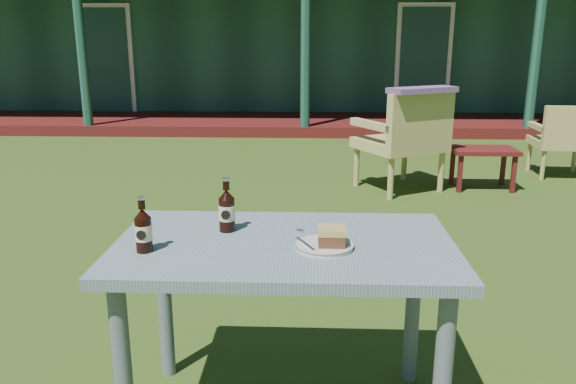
{
  "coord_description": "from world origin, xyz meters",
  "views": [
    {
      "loc": [
        0.09,
        -3.47,
        1.41
      ],
      "look_at": [
        0.0,
        -1.3,
        0.82
      ],
      "focal_mm": 35.0,
      "sensor_mm": 36.0,
      "label": 1
    }
  ],
  "objects_px": {
    "plate": "(324,245)",
    "armchair_right": "(565,137)",
    "cola_bottle_near": "(227,210)",
    "cafe_table": "(285,268)",
    "side_table": "(484,154)",
    "cake_slice": "(332,236)",
    "armchair_left": "(406,136)",
    "cola_bottle_far": "(143,230)"
  },
  "relations": [
    {
      "from": "plate",
      "to": "cake_slice",
      "type": "bearing_deg",
      "value": -14.41
    },
    {
      "from": "cake_slice",
      "to": "armchair_left",
      "type": "xyz_separation_m",
      "value": [
        0.82,
        3.44,
        -0.23
      ]
    },
    {
      "from": "cola_bottle_near",
      "to": "side_table",
      "type": "height_order",
      "value": "cola_bottle_near"
    },
    {
      "from": "cola_bottle_near",
      "to": "cola_bottle_far",
      "type": "xyz_separation_m",
      "value": [
        -0.25,
        -0.22,
        -0.0
      ]
    },
    {
      "from": "plate",
      "to": "side_table",
      "type": "distance_m",
      "value": 3.92
    },
    {
      "from": "armchair_left",
      "to": "side_table",
      "type": "distance_m",
      "value": 0.8
    },
    {
      "from": "plate",
      "to": "cola_bottle_far",
      "type": "xyz_separation_m",
      "value": [
        -0.61,
        -0.06,
        0.07
      ]
    },
    {
      "from": "cake_slice",
      "to": "side_table",
      "type": "relative_size",
      "value": 0.15
    },
    {
      "from": "cola_bottle_near",
      "to": "armchair_right",
      "type": "relative_size",
      "value": 0.26
    },
    {
      "from": "plate",
      "to": "armchair_right",
      "type": "height_order",
      "value": "armchair_right"
    },
    {
      "from": "cake_slice",
      "to": "armchair_right",
      "type": "bearing_deg",
      "value": 57.73
    },
    {
      "from": "armchair_right",
      "to": "side_table",
      "type": "xyz_separation_m",
      "value": [
        -0.97,
        -0.5,
        -0.09
      ]
    },
    {
      "from": "cola_bottle_near",
      "to": "plate",
      "type": "bearing_deg",
      "value": -24.04
    },
    {
      "from": "side_table",
      "to": "cola_bottle_near",
      "type": "bearing_deg",
      "value": -120.15
    },
    {
      "from": "plate",
      "to": "armchair_right",
      "type": "bearing_deg",
      "value": 57.45
    },
    {
      "from": "cake_slice",
      "to": "side_table",
      "type": "xyz_separation_m",
      "value": [
        1.59,
        3.56,
        -0.42
      ]
    },
    {
      "from": "cola_bottle_near",
      "to": "armchair_left",
      "type": "bearing_deg",
      "value": 69.85
    },
    {
      "from": "cafe_table",
      "to": "side_table",
      "type": "relative_size",
      "value": 2.0
    },
    {
      "from": "plate",
      "to": "cola_bottle_far",
      "type": "height_order",
      "value": "cola_bottle_far"
    },
    {
      "from": "armchair_left",
      "to": "side_table",
      "type": "height_order",
      "value": "armchair_left"
    },
    {
      "from": "cafe_table",
      "to": "cola_bottle_near",
      "type": "xyz_separation_m",
      "value": [
        -0.22,
        0.11,
        0.18
      ]
    },
    {
      "from": "armchair_left",
      "to": "side_table",
      "type": "xyz_separation_m",
      "value": [
        0.77,
        0.12,
        -0.19
      ]
    },
    {
      "from": "cake_slice",
      "to": "cola_bottle_near",
      "type": "distance_m",
      "value": 0.42
    },
    {
      "from": "cake_slice",
      "to": "armchair_right",
      "type": "distance_m",
      "value": 4.81
    },
    {
      "from": "cola_bottle_near",
      "to": "cake_slice",
      "type": "bearing_deg",
      "value": -23.48
    },
    {
      "from": "cafe_table",
      "to": "armchair_left",
      "type": "bearing_deg",
      "value": 73.79
    },
    {
      "from": "cafe_table",
      "to": "armchair_left",
      "type": "xyz_separation_m",
      "value": [
        0.98,
        3.38,
        -0.08
      ]
    },
    {
      "from": "cafe_table",
      "to": "cola_bottle_far",
      "type": "distance_m",
      "value": 0.51
    },
    {
      "from": "cola_bottle_near",
      "to": "side_table",
      "type": "relative_size",
      "value": 0.34
    },
    {
      "from": "armchair_right",
      "to": "cafe_table",
      "type": "bearing_deg",
      "value": -124.28
    },
    {
      "from": "cafe_table",
      "to": "plate",
      "type": "distance_m",
      "value": 0.19
    },
    {
      "from": "cafe_table",
      "to": "cola_bottle_near",
      "type": "height_order",
      "value": "cola_bottle_near"
    },
    {
      "from": "cola_bottle_near",
      "to": "cola_bottle_far",
      "type": "bearing_deg",
      "value": -138.51
    },
    {
      "from": "plate",
      "to": "cake_slice",
      "type": "distance_m",
      "value": 0.04
    },
    {
      "from": "armchair_right",
      "to": "side_table",
      "type": "height_order",
      "value": "armchair_right"
    },
    {
      "from": "plate",
      "to": "cake_slice",
      "type": "height_order",
      "value": "cake_slice"
    },
    {
      "from": "cola_bottle_near",
      "to": "armchair_right",
      "type": "height_order",
      "value": "cola_bottle_near"
    },
    {
      "from": "cola_bottle_near",
      "to": "side_table",
      "type": "bearing_deg",
      "value": 59.85
    },
    {
      "from": "cake_slice",
      "to": "armchair_left",
      "type": "relative_size",
      "value": 0.1
    },
    {
      "from": "armchair_left",
      "to": "cafe_table",
      "type": "bearing_deg",
      "value": -106.21
    },
    {
      "from": "cola_bottle_far",
      "to": "side_table",
      "type": "height_order",
      "value": "cola_bottle_far"
    },
    {
      "from": "plate",
      "to": "cola_bottle_near",
      "type": "height_order",
      "value": "cola_bottle_near"
    }
  ]
}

